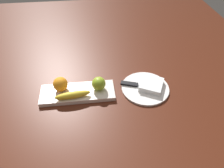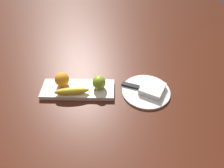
# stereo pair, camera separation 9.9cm
# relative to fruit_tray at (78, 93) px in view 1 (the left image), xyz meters

# --- Properties ---
(ground_plane) EXTENTS (2.40, 2.40, 0.00)m
(ground_plane) POSITION_rel_fruit_tray_xyz_m (-0.04, 0.04, -0.01)
(ground_plane) COLOR #4A1E10
(fruit_tray) EXTENTS (0.36, 0.13, 0.02)m
(fruit_tray) POSITION_rel_fruit_tray_xyz_m (0.00, 0.00, 0.00)
(fruit_tray) COLOR white
(fruit_tray) RESTS_ON ground_plane
(apple) EXTENTS (0.07, 0.07, 0.07)m
(apple) POSITION_rel_fruit_tray_xyz_m (0.11, 0.01, 0.04)
(apple) COLOR #8DAA25
(apple) RESTS_ON fruit_tray
(banana) EXTENTS (0.17, 0.05, 0.03)m
(banana) POSITION_rel_fruit_tray_xyz_m (-0.02, -0.04, 0.03)
(banana) COLOR yellow
(banana) RESTS_ON fruit_tray
(orange_near_apple) EXTENTS (0.07, 0.07, 0.07)m
(orange_near_apple) POSITION_rel_fruit_tray_xyz_m (-0.08, 0.02, 0.05)
(orange_near_apple) COLOR orange
(orange_near_apple) RESTS_ON fruit_tray
(dinner_plate) EXTENTS (0.24, 0.24, 0.01)m
(dinner_plate) POSITION_rel_fruit_tray_xyz_m (0.34, 0.00, -0.01)
(dinner_plate) COLOR white
(dinner_plate) RESTS_ON ground_plane
(folded_napkin) EXTENTS (0.15, 0.15, 0.03)m
(folded_napkin) POSITION_rel_fruit_tray_xyz_m (0.37, 0.00, 0.01)
(folded_napkin) COLOR white
(folded_napkin) RESTS_ON dinner_plate
(knife) EXTENTS (0.18, 0.08, 0.01)m
(knife) POSITION_rel_fruit_tray_xyz_m (0.28, 0.02, 0.00)
(knife) COLOR silver
(knife) RESTS_ON dinner_plate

